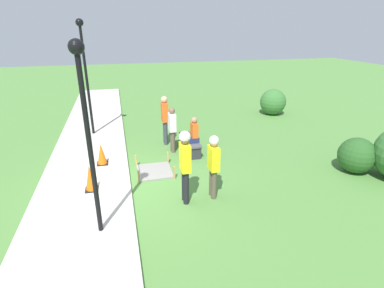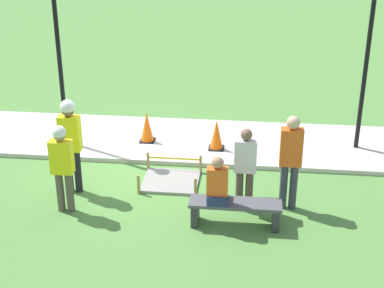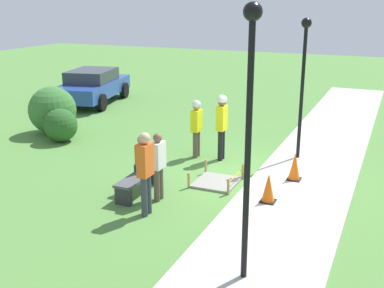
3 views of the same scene
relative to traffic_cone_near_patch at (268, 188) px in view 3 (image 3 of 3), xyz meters
name	(u,v)px [view 3 (image 3 of 3)]	position (x,y,z in m)	size (l,w,h in m)	color
ground_plane	(254,178)	(1.56, 0.78, -0.43)	(60.00, 60.00, 0.00)	#51843D
sidewalk	(302,183)	(1.56, -0.47, -0.38)	(28.00, 2.50, 0.10)	#BCB7AD
wet_concrete_patch	(216,182)	(0.81, 1.55, -0.40)	(1.16, 1.08, 0.40)	gray
traffic_cone_near_patch	(268,188)	(0.00, 0.00, 0.00)	(0.34, 0.34, 0.68)	black
traffic_cone_far_patch	(295,166)	(1.61, -0.24, 0.02)	(0.34, 0.34, 0.71)	black
park_bench	(139,181)	(-0.56, 3.01, -0.11)	(1.62, 0.44, 0.47)	#2D2D33
person_seated_on_bench	(143,157)	(-0.23, 3.06, 0.39)	(0.36, 0.44, 0.89)	navy
worker_supervisor	(222,121)	(2.64, 2.10, 0.73)	(0.40, 0.28, 1.91)	black
worker_assistant	(197,124)	(2.57, 2.85, 0.57)	(0.40, 0.25, 1.71)	brown
bystander_in_orange_shirt	(145,169)	(-1.50, 2.29, 0.62)	(0.40, 0.24, 1.84)	#383D47
bystander_in_gray_shirt	(158,163)	(-0.69, 2.41, 0.47)	(0.40, 0.22, 1.61)	brown
lamppost_near	(303,68)	(3.44, 0.04, 2.22)	(0.28, 0.28, 3.91)	black
lamppost_far	(249,110)	(-3.13, -0.43, 2.47)	(0.28, 0.28, 4.36)	black
parked_car_blue	(92,86)	(7.73, 10.08, 0.36)	(4.87, 2.87, 1.49)	#28479E
shrub_rounded_mid	(61,125)	(2.27, 7.53, 0.11)	(1.09, 1.09, 1.09)	#285623
shrub_rounded_far	(53,110)	(3.01, 8.43, 0.38)	(1.63, 1.63, 1.63)	#387033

